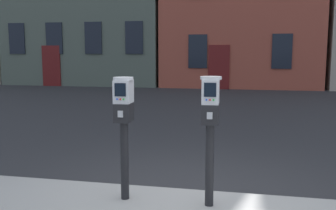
{
  "coord_description": "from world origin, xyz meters",
  "views": [
    {
      "loc": [
        0.65,
        -4.06,
        1.74
      ],
      "look_at": [
        -0.16,
        -0.13,
        1.18
      ],
      "focal_mm": 40.53,
      "sensor_mm": 36.0,
      "label": 1
    }
  ],
  "objects": [
    {
      "name": "parking_meter_near_kerb",
      "position": [
        -0.62,
        -0.23,
        1.06
      ],
      "size": [
        0.22,
        0.26,
        1.34
      ],
      "rotation": [
        0.0,
        0.0,
        -1.54
      ],
      "color": "black",
      "rests_on": "sidewalk_slab"
    },
    {
      "name": "parking_meter_twin_adjacent",
      "position": [
        0.31,
        -0.23,
        1.08
      ],
      "size": [
        0.22,
        0.26,
        1.36
      ],
      "rotation": [
        0.0,
        0.0,
        -1.54
      ],
      "color": "black",
      "rests_on": "sidewalk_slab"
    },
    {
      "name": "ground_plane",
      "position": [
        0.0,
        0.0,
        0.0
      ],
      "size": [
        160.0,
        160.0,
        0.0
      ],
      "primitive_type": "plane",
      "color": "#28282B"
    }
  ]
}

